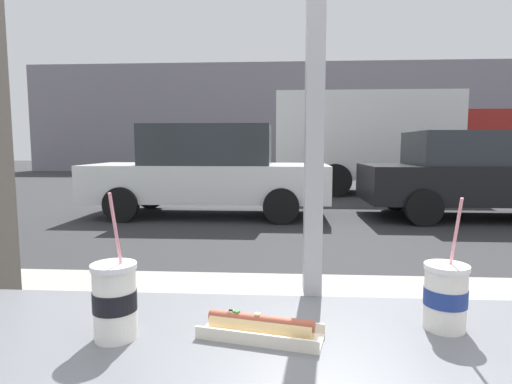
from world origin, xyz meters
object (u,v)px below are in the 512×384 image
(soda_cup_left, at_px, (445,296))
(hotdog_tray_near, at_px, (260,327))
(parked_car_black, at_px, (481,174))
(parked_car_white, at_px, (208,171))
(soda_cup_right, at_px, (115,300))
(box_truck, at_px, (388,139))

(soda_cup_left, relative_size, hotdog_tray_near, 1.08)
(parked_car_black, bearing_deg, parked_car_white, 180.00)
(soda_cup_right, xyz_separation_m, parked_car_white, (-1.10, 7.40, -0.15))
(soda_cup_left, bearing_deg, soda_cup_right, -172.73)
(box_truck, bearing_deg, hotdog_tray_near, -104.90)
(hotdog_tray_near, distance_m, parked_car_black, 8.31)
(hotdog_tray_near, relative_size, box_truck, 0.04)
(soda_cup_right, relative_size, box_truck, 0.05)
(parked_car_white, xyz_separation_m, box_truck, (4.54, 4.36, 0.68))
(box_truck, bearing_deg, parked_car_white, -136.18)
(soda_cup_right, relative_size, hotdog_tray_near, 1.14)
(soda_cup_left, relative_size, parked_car_black, 0.07)
(hotdog_tray_near, xyz_separation_m, parked_car_white, (-1.42, 7.38, -0.08))
(soda_cup_right, distance_m, box_truck, 12.26)
(parked_car_white, height_order, box_truck, box_truck)
(soda_cup_left, height_order, parked_car_black, parked_car_black)
(parked_car_white, distance_m, box_truck, 6.33)
(parked_car_black, bearing_deg, hotdog_tray_near, -117.34)
(soda_cup_right, bearing_deg, box_truck, 73.69)
(soda_cup_right, height_order, parked_car_white, parked_car_white)
(hotdog_tray_near, relative_size, parked_car_white, 0.06)
(soda_cup_left, xyz_separation_m, hotdog_tray_near, (-0.42, -0.07, -0.06))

